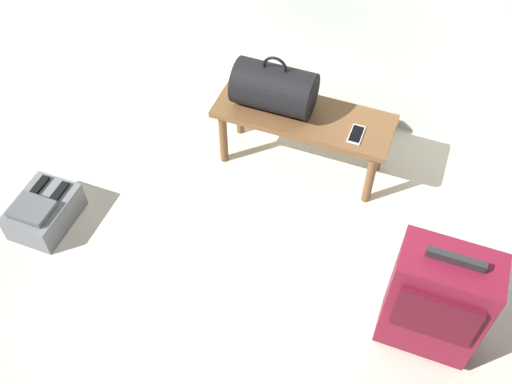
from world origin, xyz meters
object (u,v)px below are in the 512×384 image
Objects in this scene: suitcase_upright_burgundy at (436,301)px; backpack_grey at (44,211)px; cell_phone at (356,134)px; duffel_bag_black at (274,88)px; bench at (303,122)px.

suitcase_upright_burgundy is 2.09m from backpack_grey.
backpack_grey is at bearing -178.92° from suitcase_upright_burgundy.
cell_phone is 0.38× the size of backpack_grey.
duffel_bag_black is at bearing 140.57° from suitcase_upright_burgundy.
suitcase_upright_burgundy is at bearing -44.59° from bench.
cell_phone is at bearing 30.16° from backpack_grey.
bench is 0.26m from duffel_bag_black.
bench is 6.94× the size of cell_phone.
cell_phone is 1.75m from backpack_grey.
cell_phone is (0.31, -0.06, 0.07)m from bench.
suitcase_upright_burgundy is (0.58, -0.83, -0.05)m from cell_phone.
duffel_bag_black reaches higher than bench.
duffel_bag_black is at bearing 173.37° from cell_phone.
cell_phone is (0.49, -0.06, -0.13)m from duffel_bag_black.
bench is 2.27× the size of duffel_bag_black.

